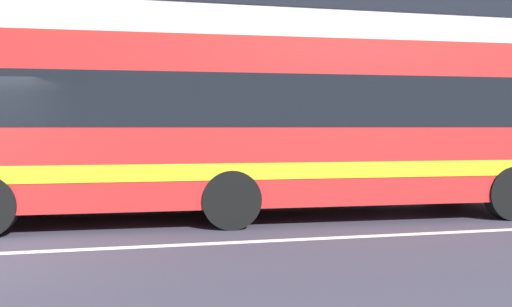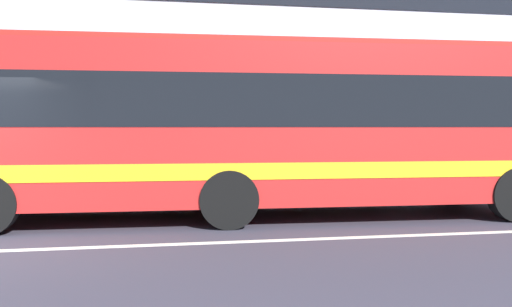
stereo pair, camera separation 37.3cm
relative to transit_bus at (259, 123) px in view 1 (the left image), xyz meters
The scene contains 3 objects.
hedge_row_far 4.38m from the transit_bus, 123.99° to the left, with size 12.99×1.10×0.93m, color #2E5A1A.
apartment_block_right 11.65m from the transit_bus, 79.60° to the left, with size 19.27×8.62×11.67m.
transit_bus is the anchor object (origin of this frame).
Camera 1 is at (2.98, -7.43, 1.73)m, focal length 35.79 mm.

